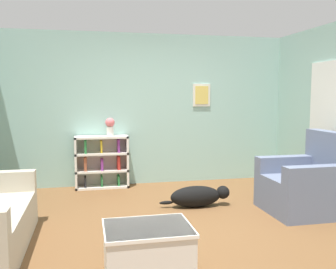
{
  "coord_description": "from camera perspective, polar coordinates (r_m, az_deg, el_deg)",
  "views": [
    {
      "loc": [
        -1.0,
        -4.23,
        1.55
      ],
      "look_at": [
        0.0,
        0.4,
        1.05
      ],
      "focal_mm": 40.0,
      "sensor_mm": 36.0,
      "label": 1
    }
  ],
  "objects": [
    {
      "name": "wall_back",
      "position": [
        6.56,
        -3.42,
        3.84
      ],
      "size": [
        5.6,
        0.13,
        2.6
      ],
      "color": "#93BCB2",
      "rests_on": "ground_plane"
    },
    {
      "name": "dog",
      "position": [
        5.29,
        4.61,
        -9.34
      ],
      "size": [
        1.0,
        0.27,
        0.3
      ],
      "color": "black",
      "rests_on": "ground_plane"
    },
    {
      "name": "coffee_table",
      "position": [
        3.37,
        -3.1,
        -17.04
      ],
      "size": [
        0.75,
        0.58,
        0.43
      ],
      "color": "silver",
      "rests_on": "ground_plane"
    },
    {
      "name": "ground_plane",
      "position": [
        4.62,
        1.08,
        -13.6
      ],
      "size": [
        14.0,
        14.0,
        0.0
      ],
      "primitive_type": "plane",
      "color": "brown"
    },
    {
      "name": "bookshelf",
      "position": [
        6.39,
        -10.06,
        -4.1
      ],
      "size": [
        0.88,
        0.29,
        0.87
      ],
      "color": "silver",
      "rests_on": "ground_plane"
    },
    {
      "name": "vase",
      "position": [
        6.29,
        -8.83,
        1.33
      ],
      "size": [
        0.16,
        0.16,
        0.3
      ],
      "color": "silver",
      "rests_on": "bookshelf"
    },
    {
      "name": "recliner_chair",
      "position": [
        5.33,
        20.51,
        -7.15
      ],
      "size": [
        0.97,
        0.93,
        1.07
      ],
      "color": "slate",
      "rests_on": "ground_plane"
    }
  ]
}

